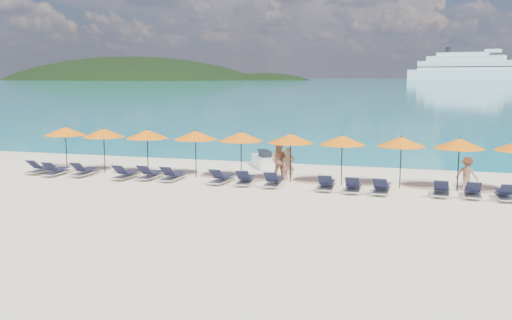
# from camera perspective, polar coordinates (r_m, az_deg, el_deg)

# --- Properties ---
(ground) EXTENTS (1400.00, 1400.00, 0.00)m
(ground) POSITION_cam_1_polar(r_m,az_deg,el_deg) (22.03, -2.18, -4.19)
(ground) COLOR beige
(sea) EXTENTS (1600.00, 1300.00, 0.01)m
(sea) POSITION_cam_1_polar(r_m,az_deg,el_deg) (680.44, 15.77, 7.72)
(sea) COLOR #1FA9B2
(sea) RESTS_ON ground
(headland_main) EXTENTS (374.00, 242.00, 126.50)m
(headland_main) POSITION_cam_1_polar(r_m,az_deg,el_deg) (640.31, -12.51, 4.41)
(headland_main) COLOR black
(headland_main) RESTS_ON ground
(headland_small) EXTENTS (162.00, 126.00, 85.50)m
(headland_small) POSITION_cam_1_polar(r_m,az_deg,el_deg) (602.52, 1.08, 4.65)
(headland_small) COLOR black
(headland_small) RESTS_ON ground
(cruise_ship) EXTENTS (141.82, 64.96, 39.46)m
(cruise_ship) POSITION_cam_1_polar(r_m,az_deg,el_deg) (605.18, 21.72, 8.37)
(cruise_ship) COLOR white
(cruise_ship) RESTS_ON ground
(jetski) EXTENTS (1.94, 2.58, 0.87)m
(jetski) POSITION_cam_1_polar(r_m,az_deg,el_deg) (30.29, 0.83, -0.02)
(jetski) COLOR silver
(jetski) RESTS_ON ground
(beachgoer_a) EXTENTS (0.64, 0.52, 1.53)m
(beachgoer_a) POSITION_cam_1_polar(r_m,az_deg,el_deg) (26.21, 3.26, -0.47)
(beachgoer_a) COLOR tan
(beachgoer_a) RESTS_ON ground
(beachgoer_b) EXTENTS (0.88, 0.53, 1.79)m
(beachgoer_b) POSITION_cam_1_polar(r_m,az_deg,el_deg) (26.32, 2.40, -0.13)
(beachgoer_b) COLOR tan
(beachgoer_b) RESTS_ON ground
(beachgoer_c) EXTENTS (1.03, 0.80, 1.44)m
(beachgoer_c) POSITION_cam_1_polar(r_m,az_deg,el_deg) (25.50, 20.35, -1.33)
(beachgoer_c) COLOR tan
(beachgoer_c) RESTS_ON ground
(umbrella_0) EXTENTS (2.10, 2.10, 2.28)m
(umbrella_0) POSITION_cam_1_polar(r_m,az_deg,el_deg) (30.58, -18.53, 2.75)
(umbrella_0) COLOR black
(umbrella_0) RESTS_ON ground
(umbrella_1) EXTENTS (2.10, 2.10, 2.28)m
(umbrella_1) POSITION_cam_1_polar(r_m,az_deg,el_deg) (29.11, -15.00, 2.64)
(umbrella_1) COLOR black
(umbrella_1) RESTS_ON ground
(umbrella_2) EXTENTS (2.10, 2.10, 2.28)m
(umbrella_2) POSITION_cam_1_polar(r_m,az_deg,el_deg) (28.02, -10.83, 2.56)
(umbrella_2) COLOR black
(umbrella_2) RESTS_ON ground
(umbrella_3) EXTENTS (2.10, 2.10, 2.28)m
(umbrella_3) POSITION_cam_1_polar(r_m,az_deg,el_deg) (27.18, -6.07, 2.48)
(umbrella_3) COLOR black
(umbrella_3) RESTS_ON ground
(umbrella_4) EXTENTS (2.10, 2.10, 2.28)m
(umbrella_4) POSITION_cam_1_polar(r_m,az_deg,el_deg) (26.42, -1.50, 2.36)
(umbrella_4) COLOR black
(umbrella_4) RESTS_ON ground
(umbrella_5) EXTENTS (2.10, 2.10, 2.28)m
(umbrella_5) POSITION_cam_1_polar(r_m,az_deg,el_deg) (25.67, 3.48, 2.17)
(umbrella_5) COLOR black
(umbrella_5) RESTS_ON ground
(umbrella_6) EXTENTS (2.10, 2.10, 2.28)m
(umbrella_6) POSITION_cam_1_polar(r_m,az_deg,el_deg) (25.25, 8.61, 1.98)
(umbrella_6) COLOR black
(umbrella_6) RESTS_ON ground
(umbrella_7) EXTENTS (2.10, 2.10, 2.28)m
(umbrella_7) POSITION_cam_1_polar(r_m,az_deg,el_deg) (25.17, 14.33, 1.79)
(umbrella_7) COLOR black
(umbrella_7) RESTS_ON ground
(umbrella_8) EXTENTS (2.10, 2.10, 2.28)m
(umbrella_8) POSITION_cam_1_polar(r_m,az_deg,el_deg) (25.16, 19.68, 1.56)
(umbrella_8) COLOR black
(umbrella_8) RESTS_ON ground
(lounger_0) EXTENTS (0.77, 1.75, 0.66)m
(lounger_0) POSITION_cam_1_polar(r_m,az_deg,el_deg) (30.24, -20.64, -0.82)
(lounger_0) COLOR silver
(lounger_0) RESTS_ON ground
(lounger_1) EXTENTS (0.71, 1.73, 0.66)m
(lounger_1) POSITION_cam_1_polar(r_m,az_deg,el_deg) (29.35, -19.37, -1.02)
(lounger_1) COLOR silver
(lounger_1) RESTS_ON ground
(lounger_2) EXTENTS (0.63, 1.70, 0.66)m
(lounger_2) POSITION_cam_1_polar(r_m,az_deg,el_deg) (28.78, -16.79, -1.08)
(lounger_2) COLOR silver
(lounger_2) RESTS_ON ground
(lounger_3) EXTENTS (0.69, 1.72, 0.66)m
(lounger_3) POSITION_cam_1_polar(r_m,az_deg,el_deg) (27.45, -12.88, -1.38)
(lounger_3) COLOR silver
(lounger_3) RESTS_ON ground
(lounger_4) EXTENTS (0.71, 1.73, 0.66)m
(lounger_4) POSITION_cam_1_polar(r_m,az_deg,el_deg) (27.14, -10.52, -1.42)
(lounger_4) COLOR silver
(lounger_4) RESTS_ON ground
(lounger_5) EXTENTS (0.65, 1.71, 0.66)m
(lounger_5) POSITION_cam_1_polar(r_m,az_deg,el_deg) (26.61, -8.35, -1.56)
(lounger_5) COLOR silver
(lounger_5) RESTS_ON ground
(lounger_6) EXTENTS (0.77, 1.75, 0.66)m
(lounger_6) POSITION_cam_1_polar(r_m,az_deg,el_deg) (25.69, -3.47, -1.84)
(lounger_6) COLOR silver
(lounger_6) RESTS_ON ground
(lounger_7) EXTENTS (0.79, 1.75, 0.66)m
(lounger_7) POSITION_cam_1_polar(r_m,az_deg,el_deg) (25.36, -1.08, -1.96)
(lounger_7) COLOR silver
(lounger_7) RESTS_ON ground
(lounger_8) EXTENTS (0.70, 1.73, 0.66)m
(lounger_8) POSITION_cam_1_polar(r_m,az_deg,el_deg) (24.95, 1.75, -2.14)
(lounger_8) COLOR silver
(lounger_8) RESTS_ON ground
(lounger_9) EXTENTS (0.71, 1.73, 0.66)m
(lounger_9) POSITION_cam_1_polar(r_m,az_deg,el_deg) (24.37, 7.04, -2.45)
(lounger_9) COLOR silver
(lounger_9) RESTS_ON ground
(lounger_10) EXTENTS (0.70, 1.73, 0.66)m
(lounger_10) POSITION_cam_1_polar(r_m,az_deg,el_deg) (24.10, 9.67, -2.63)
(lounger_10) COLOR silver
(lounger_10) RESTS_ON ground
(lounger_11) EXTENTS (0.67, 1.72, 0.66)m
(lounger_11) POSITION_cam_1_polar(r_m,az_deg,el_deg) (23.99, 12.42, -2.77)
(lounger_11) COLOR silver
(lounger_11) RESTS_ON ground
(lounger_12) EXTENTS (0.72, 1.73, 0.66)m
(lounger_12) POSITION_cam_1_polar(r_m,az_deg,el_deg) (24.21, 18.05, -2.88)
(lounger_12) COLOR silver
(lounger_12) RESTS_ON ground
(lounger_13) EXTENTS (0.67, 1.72, 0.66)m
(lounger_13) POSITION_cam_1_polar(r_m,az_deg,el_deg) (24.29, 20.84, -2.98)
(lounger_13) COLOR silver
(lounger_13) RESTS_ON ground
(lounger_14) EXTENTS (0.68, 1.72, 0.66)m
(lounger_14) POSITION_cam_1_polar(r_m,az_deg,el_deg) (24.29, 23.62, -3.14)
(lounger_14) COLOR silver
(lounger_14) RESTS_ON ground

